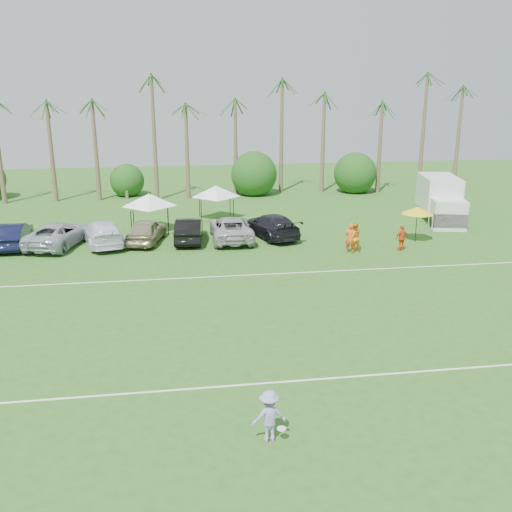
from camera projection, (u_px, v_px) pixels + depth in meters
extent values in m
plane|color=#2C5E1C|center=(241.00, 417.00, 18.14)|extent=(120.00, 120.00, 0.00)
cube|color=white|center=(234.00, 386.00, 20.03)|extent=(80.00, 0.10, 0.01)
cube|color=white|center=(210.00, 277.00, 31.40)|extent=(80.00, 0.10, 0.01)
cone|color=brown|center=(55.00, 145.00, 50.99)|extent=(0.44, 0.44, 10.00)
cone|color=brown|center=(101.00, 139.00, 51.41)|extent=(0.44, 0.44, 11.00)
cone|color=brown|center=(147.00, 155.00, 52.41)|extent=(0.44, 0.44, 8.00)
cone|color=brown|center=(190.00, 149.00, 52.84)|extent=(0.44, 0.44, 9.00)
cone|color=brown|center=(233.00, 143.00, 53.26)|extent=(0.44, 0.44, 10.00)
cone|color=brown|center=(275.00, 137.00, 53.69)|extent=(0.44, 0.44, 11.00)
cone|color=brown|center=(326.00, 152.00, 54.83)|extent=(0.44, 0.44, 8.00)
cone|color=brown|center=(376.00, 146.00, 55.40)|extent=(0.44, 0.44, 9.00)
cone|color=brown|center=(425.00, 140.00, 55.97)|extent=(0.44, 0.44, 10.00)
cone|color=brown|center=(464.00, 134.00, 56.39)|extent=(0.44, 0.44, 11.00)
cylinder|color=brown|center=(127.00, 189.00, 54.02)|extent=(0.30, 0.30, 1.40)
sphere|color=#154613|center=(127.00, 177.00, 53.71)|extent=(4.00, 4.00, 4.00)
cylinder|color=brown|center=(253.00, 186.00, 55.73)|extent=(0.30, 0.30, 1.40)
sphere|color=#154613|center=(253.00, 175.00, 55.42)|extent=(4.00, 4.00, 4.00)
cylinder|color=brown|center=(351.00, 183.00, 57.15)|extent=(0.30, 0.30, 1.40)
sphere|color=#154613|center=(352.00, 172.00, 56.84)|extent=(4.00, 4.00, 4.00)
imported|color=#F7561B|center=(350.00, 238.00, 35.75)|extent=(0.77, 0.60, 1.89)
imported|color=orange|center=(354.00, 237.00, 35.89)|extent=(0.94, 0.75, 1.89)
imported|color=#E14D19|center=(402.00, 238.00, 36.21)|extent=(1.05, 0.64, 1.66)
cube|color=silver|center=(439.00, 193.00, 44.51)|extent=(3.50, 5.14, 2.56)
cube|color=silver|center=(448.00, 214.00, 41.67)|extent=(2.69, 2.30, 2.15)
cube|color=black|center=(451.00, 221.00, 41.03)|extent=(2.36, 0.80, 1.02)
cube|color=#E5590C|center=(455.00, 199.00, 44.56)|extent=(0.37, 1.60, 0.92)
cylinder|color=black|center=(433.00, 222.00, 42.11)|extent=(0.50, 0.96, 0.92)
cylinder|color=black|center=(461.00, 222.00, 41.98)|extent=(0.50, 0.96, 0.92)
cylinder|color=black|center=(420.00, 210.00, 46.21)|extent=(0.50, 0.96, 0.92)
cylinder|color=black|center=(446.00, 210.00, 46.08)|extent=(0.50, 0.96, 0.92)
cylinder|color=black|center=(131.00, 223.00, 39.68)|extent=(0.06, 0.06, 1.83)
cylinder|color=black|center=(168.00, 222.00, 40.04)|extent=(0.06, 0.06, 1.83)
cylinder|color=black|center=(133.00, 215.00, 42.08)|extent=(0.06, 0.06, 1.83)
cylinder|color=black|center=(168.00, 214.00, 42.44)|extent=(0.06, 0.06, 1.83)
pyramid|color=white|center=(149.00, 194.00, 40.54)|extent=(3.94, 3.94, 0.91)
cylinder|color=black|center=(201.00, 212.00, 43.40)|extent=(0.06, 0.06, 1.78)
cylinder|color=black|center=(233.00, 211.00, 43.75)|extent=(0.06, 0.06, 1.78)
cylinder|color=black|center=(200.00, 205.00, 45.74)|extent=(0.06, 0.06, 1.78)
cylinder|color=black|center=(230.00, 204.00, 46.09)|extent=(0.06, 0.06, 1.78)
pyramid|color=white|center=(216.00, 186.00, 44.24)|extent=(3.84, 3.84, 0.89)
cylinder|color=black|center=(416.00, 226.00, 38.21)|extent=(0.05, 0.05, 2.15)
cone|color=yellow|center=(418.00, 210.00, 37.90)|extent=(2.15, 2.15, 0.49)
imported|color=#968FCB|center=(269.00, 416.00, 16.73)|extent=(1.10, 0.70, 1.62)
cylinder|color=white|center=(282.00, 429.00, 16.77)|extent=(0.27, 0.27, 0.03)
imported|color=black|center=(13.00, 235.00, 36.97)|extent=(1.89, 4.96, 1.61)
imported|color=#AAAFBA|center=(58.00, 234.00, 37.22)|extent=(4.09, 6.30, 1.61)
imported|color=white|center=(102.00, 233.00, 37.54)|extent=(3.60, 5.95, 1.61)
imported|color=gray|center=(146.00, 231.00, 38.06)|extent=(2.89, 5.04, 1.61)
imported|color=black|center=(189.00, 230.00, 38.36)|extent=(2.14, 5.03, 1.61)
imported|color=#AFB0B1|center=(231.00, 228.00, 38.75)|extent=(2.74, 5.83, 1.61)
imported|color=black|center=(271.00, 226.00, 39.49)|extent=(3.77, 5.98, 1.61)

